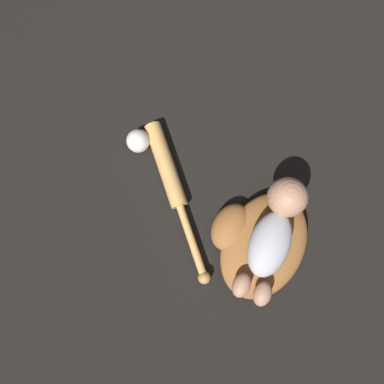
{
  "coord_description": "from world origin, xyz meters",
  "views": [
    {
      "loc": [
        -0.17,
        0.18,
        1.2
      ],
      "look_at": [
        0.03,
        0.24,
        0.07
      ],
      "focal_mm": 35.0,
      "sensor_mm": 36.0,
      "label": 1
    }
  ],
  "objects": [
    {
      "name": "baseball",
      "position": [
        0.14,
        0.47,
        0.04
      ],
      "size": [
        0.08,
        0.08,
        0.08
      ],
      "color": "white",
      "rests_on": "ground"
    },
    {
      "name": "baseball_bat",
      "position": [
        0.05,
        0.32,
        0.03
      ],
      "size": [
        0.44,
        0.36,
        0.06
      ],
      "color": "tan",
      "rests_on": "ground"
    },
    {
      "name": "baby_figure",
      "position": [
        -0.01,
        -0.02,
        0.13
      ],
      "size": [
        0.38,
        0.13,
        0.12
      ],
      "color": "#B2B2B7",
      "rests_on": "baseball_glove"
    },
    {
      "name": "ground_plane",
      "position": [
        0.0,
        0.0,
        0.0
      ],
      "size": [
        6.0,
        6.0,
        0.0
      ],
      "primitive_type": "plane",
      "color": "black"
    },
    {
      "name": "baseball_glove",
      "position": [
        -0.05,
        0.0,
        0.04
      ],
      "size": [
        0.38,
        0.33,
        0.08
      ],
      "color": "#935B2D",
      "rests_on": "ground"
    }
  ]
}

